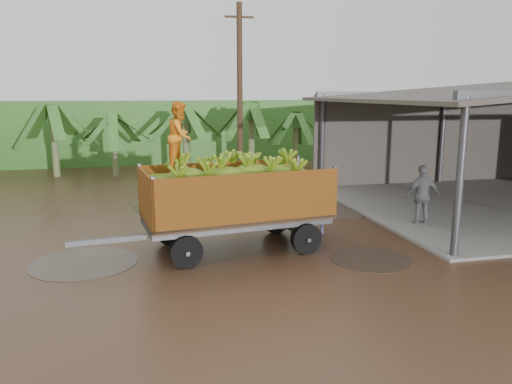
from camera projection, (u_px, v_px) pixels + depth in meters
ground at (220, 232)px, 14.81m from camera, size 100.00×100.00×0.00m
hedge_north at (143, 132)px, 29.29m from camera, size 22.00×3.00×3.60m
banana_trailer at (234, 196)px, 12.93m from camera, size 6.65×2.87×3.86m
man_blue at (317, 207)px, 14.51m from camera, size 0.61×0.42×1.59m
man_grey at (422, 196)px, 15.32m from camera, size 1.12×0.49×1.90m
utility_pole at (240, 97)px, 20.91m from camera, size 1.20×0.24×7.67m
banana_plants at (41, 155)px, 18.52m from camera, size 25.10×20.19×4.22m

